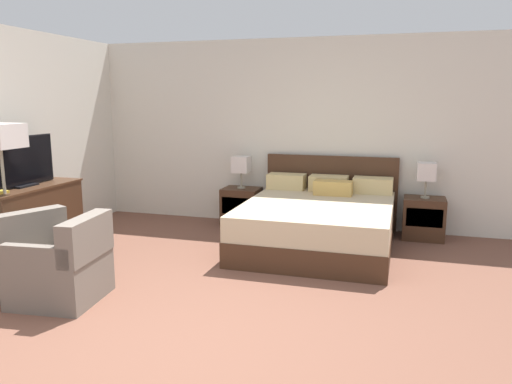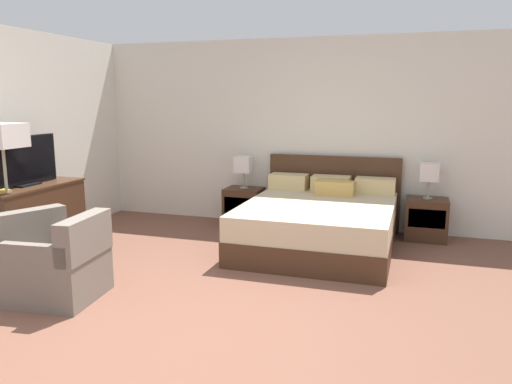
# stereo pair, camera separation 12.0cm
# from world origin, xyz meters

# --- Properties ---
(ground_plane) EXTENTS (10.97, 10.97, 0.00)m
(ground_plane) POSITION_xyz_m (0.00, 0.00, 0.00)
(ground_plane) COLOR brown
(wall_back) EXTENTS (6.83, 0.06, 2.55)m
(wall_back) POSITION_xyz_m (0.00, 3.69, 1.27)
(wall_back) COLOR silver
(wall_back) RESTS_ON ground
(wall_left) EXTENTS (0.06, 5.46, 2.55)m
(wall_left) POSITION_xyz_m (-2.84, 1.53, 1.27)
(wall_left) COLOR silver
(wall_left) RESTS_ON ground
(bed) EXTENTS (1.76, 2.05, 0.99)m
(bed) POSITION_xyz_m (0.56, 2.65, 0.30)
(bed) COLOR #422819
(bed) RESTS_ON ground
(nightstand_left) EXTENTS (0.51, 0.41, 0.52)m
(nightstand_left) POSITION_xyz_m (-0.65, 3.39, 0.26)
(nightstand_left) COLOR #422819
(nightstand_left) RESTS_ON ground
(nightstand_right) EXTENTS (0.51, 0.41, 0.52)m
(nightstand_right) POSITION_xyz_m (1.77, 3.39, 0.26)
(nightstand_right) COLOR #422819
(nightstand_right) RESTS_ON ground
(table_lamp_left) EXTENTS (0.23, 0.23, 0.44)m
(table_lamp_left) POSITION_xyz_m (-0.65, 3.39, 0.85)
(table_lamp_left) COLOR gray
(table_lamp_left) RESTS_ON nightstand_left
(table_lamp_right) EXTENTS (0.23, 0.23, 0.44)m
(table_lamp_right) POSITION_xyz_m (1.77, 3.39, 0.85)
(table_lamp_right) COLOR gray
(table_lamp_right) RESTS_ON nightstand_right
(dresser) EXTENTS (0.55, 1.29, 0.79)m
(dresser) POSITION_xyz_m (-2.52, 1.41, 0.41)
(dresser) COLOR #422819
(dresser) RESTS_ON ground
(tv) EXTENTS (0.18, 0.96, 0.55)m
(tv) POSITION_xyz_m (-2.51, 1.38, 1.06)
(tv) COLOR black
(tv) RESTS_ON dresser
(armchair_by_window) EXTENTS (0.91, 0.90, 0.76)m
(armchair_by_window) POSITION_xyz_m (-1.91, 0.57, 0.28)
(armchair_by_window) COLOR #70665B
(armchair_by_window) RESTS_ON ground
(armchair_companion) EXTENTS (0.76, 0.75, 0.76)m
(armchair_companion) POSITION_xyz_m (-1.29, 0.42, 0.28)
(armchair_companion) COLOR #70665B
(armchair_companion) RESTS_ON ground
(floor_lamp) EXTENTS (0.38, 0.38, 1.50)m
(floor_lamp) POSITION_xyz_m (-2.39, 0.97, 1.29)
(floor_lamp) COLOR gray
(floor_lamp) RESTS_ON ground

